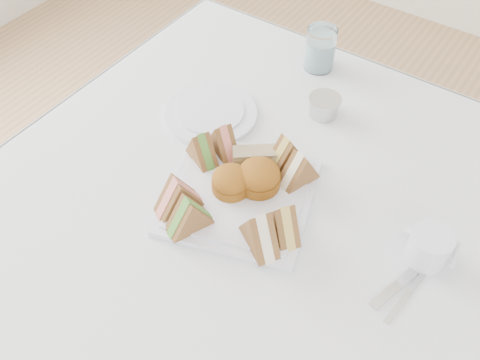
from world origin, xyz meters
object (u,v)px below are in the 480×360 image
Objects in this scene: table at (255,302)px; serving_plate at (240,196)px; creamer_jug at (429,247)px; water_glass at (320,49)px.

serving_plate reaches higher than table.
serving_plate is (-0.04, -0.01, 0.38)m from table.
creamer_jug is (0.29, 0.06, 0.41)m from table.
creamer_jug is (0.33, 0.07, 0.03)m from serving_plate.
water_glass is (-0.11, 0.42, 0.43)m from table.
water_glass is (-0.07, 0.43, 0.04)m from serving_plate.
creamer_jug reaches higher than table.
water_glass reaches higher than serving_plate.
serving_plate is at bearing -162.35° from table.
water_glass reaches higher than table.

